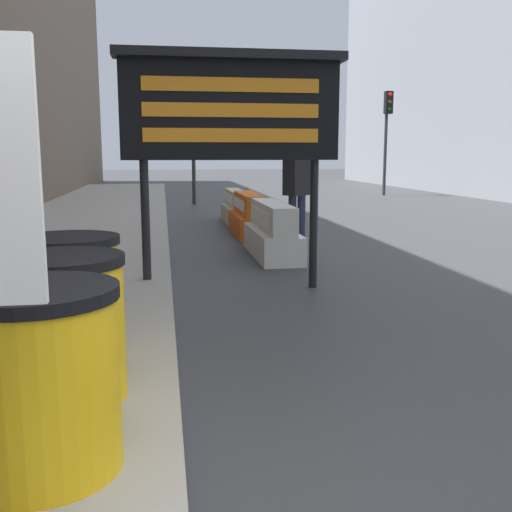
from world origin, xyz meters
TOP-DOWN VIEW (x-y plane):
  - barrel_drum_foreground at (-0.65, 0.87)m, footprint 0.75×0.75m
  - barrel_drum_middle at (-0.68, 1.71)m, footprint 0.75×0.75m
  - barrel_drum_back at (-0.76, 2.55)m, footprint 0.75×0.75m
  - message_board at (0.72, 5.14)m, footprint 2.63×0.36m
  - jersey_barrier_white at (1.63, 7.45)m, footprint 0.62×2.17m
  - jersey_barrier_orange_far at (1.63, 10.06)m, footprint 0.62×1.98m
  - jersey_barrier_cream at (1.63, 12.23)m, footprint 0.55×2.02m
  - traffic_cone_near at (2.23, 14.43)m, footprint 0.42×0.42m
  - traffic_light_near_curb at (0.92, 17.51)m, footprint 0.28×0.45m
  - traffic_light_far_side at (8.54, 20.65)m, footprint 0.28×0.45m
  - pedestrian_worker at (2.31, 8.67)m, footprint 0.56×0.52m

SIDE VIEW (x-z plane):
  - jersey_barrier_cream at x=1.63m, z-range -0.05..0.72m
  - jersey_barrier_orange_far at x=1.63m, z-range -0.05..0.78m
  - traffic_cone_near at x=2.23m, z-range -0.01..0.74m
  - jersey_barrier_white at x=1.63m, z-range -0.05..0.81m
  - barrel_drum_foreground at x=-0.65m, z-range 0.17..1.04m
  - barrel_drum_middle at x=-0.68m, z-range 0.17..1.04m
  - barrel_drum_back at x=-0.76m, z-range 0.17..1.04m
  - pedestrian_worker at x=2.31m, z-range 0.17..2.00m
  - message_board at x=0.72m, z-range 0.74..3.50m
  - traffic_light_near_curb at x=0.92m, z-range 0.89..4.83m
  - traffic_light_far_side at x=8.54m, z-range 0.89..4.86m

